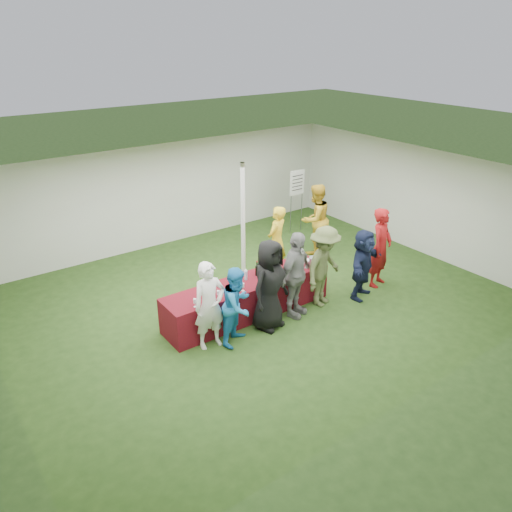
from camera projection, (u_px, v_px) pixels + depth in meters
ground at (256, 300)px, 10.79m from camera, size 60.00×60.00×0.00m
tent at (243, 221)px, 11.38m from camera, size 10.00×10.00×10.00m
serving_table at (248, 298)px, 10.11m from camera, size 3.60×0.80×0.75m
wine_bottles at (266, 266)px, 10.29m from camera, size 0.57×0.16×0.32m
wine_glasses at (236, 287)px, 9.47m from camera, size 2.76×0.13×0.16m
water_bottle at (246, 275)px, 9.97m from camera, size 0.07×0.07×0.23m
bar_towel at (305, 261)px, 10.80m from camera, size 0.25×0.18×0.03m
dump_bucket at (314, 261)px, 10.59m from camera, size 0.24×0.24×0.18m
wine_list_sign at (297, 187)px, 13.90m from camera, size 0.50×0.03×1.80m
staff_pourer at (277, 241)px, 11.62m from camera, size 0.72×0.61×1.68m
staff_back at (315, 219)px, 12.72m from camera, size 0.94×0.76×1.83m
customer_0 at (210, 306)px, 8.90m from camera, size 0.64×0.45×1.68m
customer_1 at (238, 306)px, 9.06m from camera, size 0.92×0.85×1.51m
customer_2 at (269, 285)px, 9.46m from camera, size 1.01×0.80×1.82m
customer_3 at (296, 275)px, 9.85m from camera, size 1.15×0.79×1.80m
customer_4 at (324, 267)px, 10.27m from camera, size 1.28×0.99×1.75m
customer_5 at (363, 264)px, 10.61m from camera, size 1.51×1.00×1.56m
customer_6 at (381, 248)px, 11.08m from camera, size 0.77×0.63×1.82m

